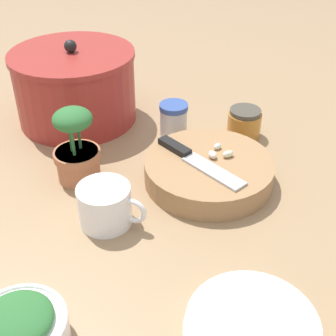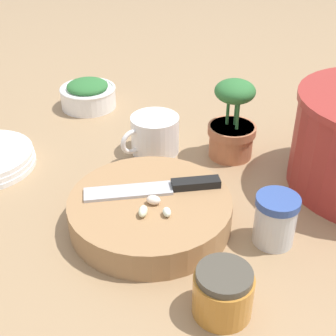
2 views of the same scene
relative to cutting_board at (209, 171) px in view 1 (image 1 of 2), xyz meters
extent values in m
plane|color=#997A56|center=(-0.09, 0.12, -0.02)|extent=(5.00, 5.00, 0.00)
cylinder|color=#9E754C|center=(0.00, 0.00, 0.00)|extent=(0.25, 0.25, 0.05)
cube|color=black|center=(0.03, 0.07, 0.03)|extent=(0.07, 0.07, 0.01)
cube|color=#B2B2B7|center=(-0.04, -0.01, 0.03)|extent=(0.11, 0.13, 0.01)
ellipsoid|color=silver|center=(0.05, -0.01, 0.03)|extent=(0.02, 0.02, 0.01)
ellipsoid|color=#F4DFCC|center=(0.01, 0.00, 0.03)|extent=(0.03, 0.02, 0.01)
ellipsoid|color=#E1E9C2|center=(0.02, -0.03, 0.03)|extent=(0.02, 0.03, 0.01)
cylinder|color=white|center=(-0.41, 0.21, 0.00)|extent=(0.13, 0.13, 0.04)
torus|color=white|center=(-0.41, 0.21, 0.02)|extent=(0.13, 0.13, 0.01)
ellipsoid|color=#2D6B33|center=(-0.41, 0.21, 0.03)|extent=(0.09, 0.09, 0.03)
cylinder|color=silver|center=(0.16, 0.09, 0.01)|extent=(0.06, 0.06, 0.07)
cylinder|color=#334F99|center=(0.16, 0.09, 0.05)|extent=(0.06, 0.06, 0.01)
cylinder|color=white|center=(-0.15, 0.17, 0.01)|extent=(0.09, 0.09, 0.07)
torus|color=white|center=(-0.16, 0.12, 0.01)|extent=(0.02, 0.05, 0.05)
cylinder|color=white|center=(-0.35, -0.09, -0.02)|extent=(0.19, 0.19, 0.01)
cylinder|color=white|center=(-0.35, -0.09, -0.01)|extent=(0.18, 0.18, 0.01)
cylinder|color=white|center=(-0.35, -0.09, 0.00)|extent=(0.18, 0.18, 0.01)
cylinder|color=#BC7A2D|center=(0.19, -0.06, 0.00)|extent=(0.08, 0.08, 0.06)
cylinder|color=#474238|center=(0.19, -0.06, 0.04)|extent=(0.07, 0.07, 0.01)
cylinder|color=#9E2D28|center=(0.21, 0.33, 0.05)|extent=(0.28, 0.28, 0.16)
cylinder|color=#9E2D28|center=(0.21, 0.33, 0.14)|extent=(0.29, 0.29, 0.01)
sphere|color=black|center=(0.21, 0.33, 0.16)|extent=(0.03, 0.03, 0.03)
cylinder|color=#B26B47|center=(-0.03, 0.25, 0.01)|extent=(0.08, 0.08, 0.06)
cylinder|color=#B26B47|center=(-0.03, 0.25, 0.03)|extent=(0.09, 0.09, 0.02)
ellipsoid|color=#2D6B33|center=(-0.03, 0.25, 0.11)|extent=(0.07, 0.07, 0.04)
cylinder|color=#2D6B33|center=(-0.04, 0.25, 0.08)|extent=(0.01, 0.01, 0.07)
cylinder|color=#2D6B33|center=(-0.03, 0.26, 0.08)|extent=(0.01, 0.01, 0.07)
cylinder|color=#2D6B33|center=(-0.02, 0.25, 0.08)|extent=(0.01, 0.01, 0.07)
camera|label=1|loc=(-0.75, -0.04, 0.53)|focal=50.00mm
camera|label=2|loc=(0.41, -0.41, 0.45)|focal=50.00mm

